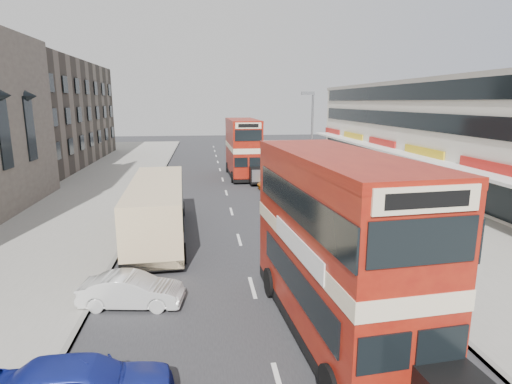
{
  "coord_description": "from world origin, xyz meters",
  "views": [
    {
      "loc": [
        -1.86,
        -13.45,
        7.38
      ],
      "look_at": [
        0.52,
        4.88,
        3.33
      ],
      "focal_mm": 29.05,
      "sensor_mm": 36.0,
      "label": 1
    }
  ],
  "objects_px": {
    "bus_main": "(336,245)",
    "pedestrian_far": "(299,161)",
    "pedestrian_near": "(333,191)",
    "car_right_b": "(281,183)",
    "bus_second": "(243,148)",
    "street_lamp": "(311,136)",
    "coach": "(157,207)",
    "car_right_c": "(271,165)",
    "car_right_a": "(290,191)",
    "car_left_front": "(132,290)",
    "cyclist": "(284,184)"
  },
  "relations": [
    {
      "from": "car_right_b",
      "to": "pedestrian_far",
      "type": "relative_size",
      "value": 2.12
    },
    {
      "from": "bus_main",
      "to": "pedestrian_far",
      "type": "xyz_separation_m",
      "value": [
        6.21,
        31.53,
        -1.87
      ]
    },
    {
      "from": "car_right_a",
      "to": "car_right_c",
      "type": "bearing_deg",
      "value": 175.47
    },
    {
      "from": "bus_main",
      "to": "bus_second",
      "type": "distance_m",
      "value": 28.95
    },
    {
      "from": "street_lamp",
      "to": "car_right_a",
      "type": "distance_m",
      "value": 4.61
    },
    {
      "from": "car_left_front",
      "to": "pedestrian_near",
      "type": "xyz_separation_m",
      "value": [
        12.11,
        13.97,
        0.38
      ]
    },
    {
      "from": "bus_second",
      "to": "car_right_a",
      "type": "height_order",
      "value": "bus_second"
    },
    {
      "from": "car_right_c",
      "to": "cyclist",
      "type": "bearing_deg",
      "value": 1.68
    },
    {
      "from": "bus_second",
      "to": "car_left_front",
      "type": "height_order",
      "value": "bus_second"
    },
    {
      "from": "coach",
      "to": "pedestrian_far",
      "type": "relative_size",
      "value": 5.72
    },
    {
      "from": "car_right_a",
      "to": "pedestrian_near",
      "type": "relative_size",
      "value": 2.59
    },
    {
      "from": "car_right_a",
      "to": "car_right_c",
      "type": "xyz_separation_m",
      "value": [
        0.59,
        12.65,
        0.09
      ]
    },
    {
      "from": "bus_second",
      "to": "car_right_b",
      "type": "bearing_deg",
      "value": 110.6
    },
    {
      "from": "street_lamp",
      "to": "bus_second",
      "type": "xyz_separation_m",
      "value": [
        -4.38,
        9.41,
        -1.89
      ]
    },
    {
      "from": "car_right_b",
      "to": "pedestrian_far",
      "type": "xyz_separation_m",
      "value": [
        3.65,
        9.16,
        0.55
      ]
    },
    {
      "from": "street_lamp",
      "to": "pedestrian_near",
      "type": "height_order",
      "value": "street_lamp"
    },
    {
      "from": "street_lamp",
      "to": "coach",
      "type": "bearing_deg",
      "value": -140.72
    },
    {
      "from": "street_lamp",
      "to": "car_left_front",
      "type": "height_order",
      "value": "street_lamp"
    },
    {
      "from": "pedestrian_near",
      "to": "street_lamp",
      "type": "bearing_deg",
      "value": -108.97
    },
    {
      "from": "coach",
      "to": "pedestrian_near",
      "type": "distance_m",
      "value": 13.37
    },
    {
      "from": "car_right_b",
      "to": "pedestrian_near",
      "type": "relative_size",
      "value": 2.42
    },
    {
      "from": "bus_second",
      "to": "pedestrian_far",
      "type": "distance_m",
      "value": 7.02
    },
    {
      "from": "coach",
      "to": "car_right_c",
      "type": "bearing_deg",
      "value": 62.04
    },
    {
      "from": "car_left_front",
      "to": "car_right_a",
      "type": "distance_m",
      "value": 18.53
    },
    {
      "from": "bus_main",
      "to": "pedestrian_near",
      "type": "height_order",
      "value": "bus_main"
    },
    {
      "from": "coach",
      "to": "cyclist",
      "type": "relative_size",
      "value": 5.77
    },
    {
      "from": "coach",
      "to": "car_right_a",
      "type": "relative_size",
      "value": 2.52
    },
    {
      "from": "car_left_front",
      "to": "bus_second",
      "type": "bearing_deg",
      "value": -6.35
    },
    {
      "from": "pedestrian_far",
      "to": "cyclist",
      "type": "distance_m",
      "value": 10.79
    },
    {
      "from": "bus_second",
      "to": "pedestrian_near",
      "type": "height_order",
      "value": "bus_second"
    },
    {
      "from": "bus_main",
      "to": "cyclist",
      "type": "distance_m",
      "value": 21.66
    },
    {
      "from": "street_lamp",
      "to": "pedestrian_far",
      "type": "distance_m",
      "value": 12.68
    },
    {
      "from": "car_right_a",
      "to": "cyclist",
      "type": "relative_size",
      "value": 2.29
    },
    {
      "from": "pedestrian_near",
      "to": "car_right_b",
      "type": "bearing_deg",
      "value": -102.27
    },
    {
      "from": "car_right_b",
      "to": "bus_second",
      "type": "bearing_deg",
      "value": -158.03
    },
    {
      "from": "car_right_c",
      "to": "car_left_front",
      "type": "bearing_deg",
      "value": -14.54
    },
    {
      "from": "bus_main",
      "to": "coach",
      "type": "bearing_deg",
      "value": -62.77
    },
    {
      "from": "car_right_c",
      "to": "pedestrian_near",
      "type": "relative_size",
      "value": 2.53
    },
    {
      "from": "car_right_c",
      "to": "bus_main",
      "type": "bearing_deg",
      "value": -1.17
    },
    {
      "from": "coach",
      "to": "car_right_c",
      "type": "height_order",
      "value": "coach"
    },
    {
      "from": "coach",
      "to": "car_right_a",
      "type": "xyz_separation_m",
      "value": [
        9.14,
        8.02,
        -1.07
      ]
    },
    {
      "from": "bus_second",
      "to": "coach",
      "type": "height_order",
      "value": "bus_second"
    },
    {
      "from": "bus_main",
      "to": "pedestrian_far",
      "type": "relative_size",
      "value": 5.36
    },
    {
      "from": "car_right_c",
      "to": "street_lamp",
      "type": "bearing_deg",
      "value": 10.35
    },
    {
      "from": "car_left_front",
      "to": "car_right_b",
      "type": "bearing_deg",
      "value": -17.34
    },
    {
      "from": "coach",
      "to": "car_right_b",
      "type": "xyz_separation_m",
      "value": [
        9.17,
        11.76,
        -1.14
      ]
    },
    {
      "from": "street_lamp",
      "to": "car_right_b",
      "type": "height_order",
      "value": "street_lamp"
    },
    {
      "from": "street_lamp",
      "to": "car_right_a",
      "type": "bearing_deg",
      "value": -152.75
    },
    {
      "from": "car_right_b",
      "to": "car_right_c",
      "type": "relative_size",
      "value": 0.96
    },
    {
      "from": "car_right_b",
      "to": "car_right_c",
      "type": "distance_m",
      "value": 8.92
    }
  ]
}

